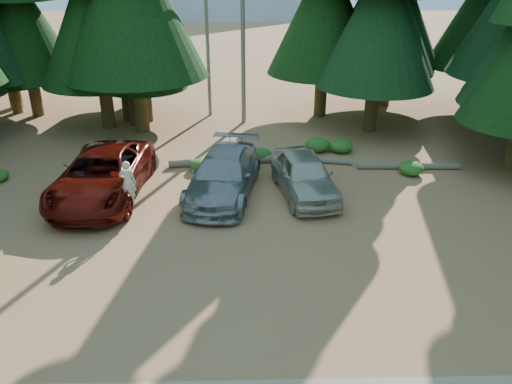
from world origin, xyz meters
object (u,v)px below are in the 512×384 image
silver_minivan_right (304,175)px  frisbee_player (128,182)px  silver_minivan_center (224,175)px  log_mid (320,160)px  log_left (222,161)px  log_right (408,166)px  red_pickup (102,175)px

silver_minivan_right → frisbee_player: bearing=-172.8°
silver_minivan_center → silver_minivan_right: size_ratio=1.19×
silver_minivan_center → log_mid: (4.27, 3.24, -0.72)m
log_left → frisbee_player: bearing=-127.4°
log_right → red_pickup: bearing=-167.0°
log_mid → log_left: bearing=-165.4°
frisbee_player → log_right: size_ratio=0.35×
log_right → silver_minivan_right: bearing=-151.5°
silver_minivan_center → silver_minivan_right: 3.15m
red_pickup → log_right: 13.04m
frisbee_player → log_left: 6.04m
red_pickup → log_left: size_ratio=1.36×
log_mid → log_right: bearing=0.4°
silver_minivan_center → log_mid: silver_minivan_center is taller
log_mid → silver_minivan_right: bearing=-96.2°
frisbee_player → log_left: (3.06, 5.06, -1.26)m
silver_minivan_center → frisbee_player: frisbee_player is taller
silver_minivan_center → frisbee_player: bearing=-138.7°
log_left → red_pickup: bearing=-151.3°
silver_minivan_center → frisbee_player: size_ratio=3.58×
silver_minivan_center → frisbee_player: 3.85m
log_mid → log_right: size_ratio=0.64×
silver_minivan_right → silver_minivan_center: bearing=169.6°
red_pickup → silver_minivan_center: 4.70m
silver_minivan_right → log_right: size_ratio=1.06×
silver_minivan_right → log_mid: size_ratio=1.66×
frisbee_player → silver_minivan_center: bearing=-141.8°
silver_minivan_right → log_mid: silver_minivan_right is taller
red_pickup → log_mid: (8.97, 3.31, -0.79)m
red_pickup → log_left: 5.54m
silver_minivan_center → silver_minivan_right: silver_minivan_center is taller
silver_minivan_center → log_right: (8.08, 2.42, -0.69)m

